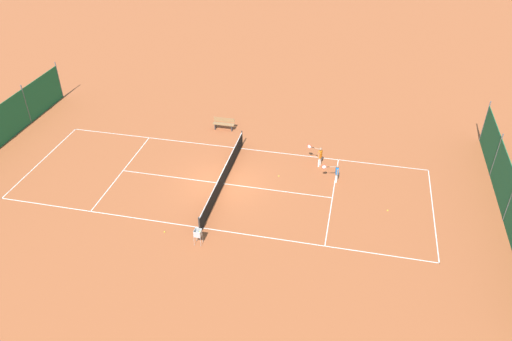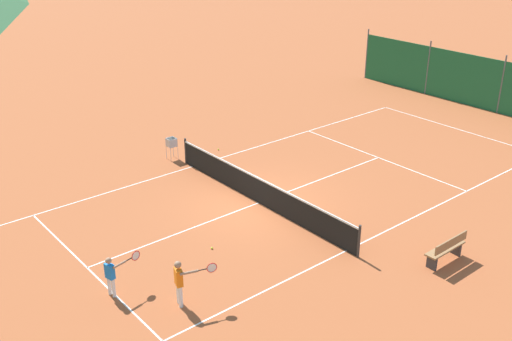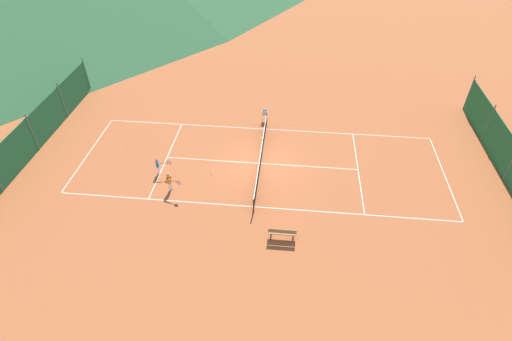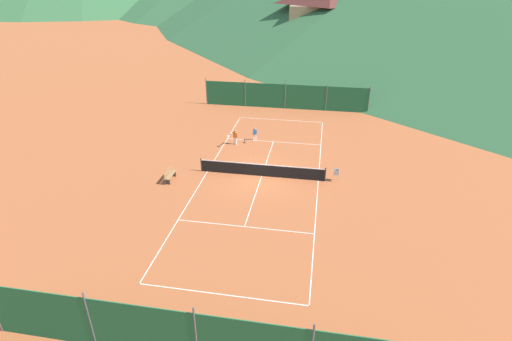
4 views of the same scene
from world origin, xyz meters
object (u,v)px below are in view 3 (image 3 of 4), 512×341
at_px(tennis_ball_near_corner, 126,150).
at_px(courtside_bench, 282,233).
at_px(tennis_ball_mid_court, 212,174).
at_px(ball_hopper, 265,113).
at_px(tennis_ball_by_net_right, 291,125).
at_px(tennis_net, 261,157).
at_px(player_far_baseline, 170,181).
at_px(player_far_service, 158,165).

relative_size(tennis_ball_near_corner, courtside_bench, 0.04).
height_order(tennis_ball_mid_court, ball_hopper, ball_hopper).
xyz_separation_m(tennis_ball_by_net_right, tennis_ball_mid_court, (-6.30, 4.87, 0.00)).
distance_m(tennis_net, player_far_baseline, 6.14).
bearing_deg(tennis_ball_mid_court, tennis_net, -64.60).
distance_m(player_far_service, tennis_ball_by_net_right, 10.51).
xyz_separation_m(player_far_service, tennis_ball_near_corner, (2.19, 3.06, -0.65)).
bearing_deg(tennis_ball_by_net_right, ball_hopper, 77.04).
xyz_separation_m(tennis_ball_near_corner, courtside_bench, (-6.87, -11.20, 0.42)).
height_order(tennis_net, tennis_ball_by_net_right, tennis_net).
distance_m(player_far_baseline, tennis_ball_by_net_right, 10.72).
relative_size(tennis_ball_by_net_right, courtside_bench, 0.04).
bearing_deg(courtside_bench, ball_hopper, 9.38).
bearing_deg(courtside_bench, tennis_ball_mid_court, 44.38).
height_order(tennis_ball_near_corner, courtside_bench, courtside_bench).
bearing_deg(tennis_net, ball_hopper, 2.01).
distance_m(tennis_ball_by_net_right, tennis_ball_near_corner, 12.09).
distance_m(tennis_ball_by_net_right, tennis_ball_mid_court, 7.97).
relative_size(tennis_net, tennis_ball_near_corner, 139.09).
bearing_deg(ball_hopper, tennis_ball_by_net_right, -102.96).
height_order(player_far_service, ball_hopper, player_far_service).
bearing_deg(player_far_service, ball_hopper, -41.70).
bearing_deg(tennis_ball_by_net_right, tennis_ball_near_corner, 111.00).
bearing_deg(player_far_baseline, courtside_bench, -114.41).
relative_size(tennis_ball_by_net_right, tennis_ball_mid_court, 1.00).
bearing_deg(ball_hopper, player_far_baseline, 149.18).
relative_size(player_far_baseline, courtside_bench, 0.87).
height_order(player_far_baseline, player_far_service, player_far_baseline).
bearing_deg(tennis_ball_by_net_right, player_far_baseline, 138.62).
xyz_separation_m(tennis_ball_by_net_right, courtside_bench, (-11.20, 0.08, 0.42)).
relative_size(ball_hopper, courtside_bench, 0.59).
height_order(tennis_net, player_far_service, player_far_service).
bearing_deg(tennis_ball_mid_court, tennis_ball_by_net_right, -37.70).
bearing_deg(player_far_baseline, ball_hopper, -30.82).
height_order(player_far_baseline, courtside_bench, player_far_baseline).
distance_m(player_far_service, ball_hopper, 9.35).
bearing_deg(tennis_ball_mid_court, tennis_ball_near_corner, 72.89).
xyz_separation_m(tennis_net, tennis_ball_by_net_right, (4.86, -1.82, -0.47)).
relative_size(tennis_ball_mid_court, ball_hopper, 0.07).
relative_size(tennis_ball_near_corner, ball_hopper, 0.07).
xyz_separation_m(tennis_net, courtside_bench, (-6.34, -1.74, -0.05)).
height_order(tennis_net, ball_hopper, tennis_net).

